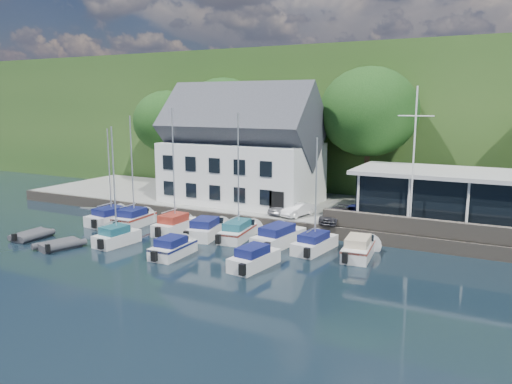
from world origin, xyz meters
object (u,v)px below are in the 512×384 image
boat_r1_1 (132,172)px  boat_r1_7 (359,246)px  boat_r1_5 (279,235)px  dinghy_0 (32,234)px  boat_r1_3 (207,227)px  boat_r2_1 (114,186)px  boat_r1_6 (316,192)px  car_blue (354,212)px  boat_r2_2 (173,246)px  harbor_building (242,155)px  car_silver (284,207)px  dinghy_1 (59,243)px  flagpole (413,160)px  club_pavilion (443,197)px  boat_r2_3 (254,256)px  boat_r1_4 (238,182)px  boat_r1_0 (109,172)px  car_dgrey (336,215)px  boat_r1_2 (174,173)px  car_white (298,210)px

boat_r1_1 → boat_r1_7: boat_r1_1 is taller
boat_r1_5 → dinghy_0: size_ratio=2.26×
boat_r1_3 → boat_r2_1: (-4.66, -4.78, 3.62)m
boat_r1_6 → boat_r2_1: size_ratio=0.95×
car_blue → dinghy_0: 24.96m
boat_r1_1 → boat_r2_2: size_ratio=1.80×
harbor_building → boat_r2_2: size_ratio=2.84×
harbor_building → boat_r1_7: harbor_building is taller
car_silver → dinghy_1: (-11.39, -13.48, -1.21)m
flagpole → dinghy_1: bearing=-149.9°
boat_r1_5 → boat_r2_1: size_ratio=0.81×
club_pavilion → boat_r2_3: size_ratio=2.39×
car_blue → dinghy_1: bearing=-138.8°
car_silver → boat_r2_1: size_ratio=0.38×
dinghy_0 → boat_r1_4: bearing=26.1°
boat_r1_5 → dinghy_0: boat_r1_5 is taller
club_pavilion → boat_r1_3: (-15.96, -8.81, -2.30)m
car_silver → boat_r1_0: (-13.28, -6.23, 2.88)m
car_silver → car_dgrey: (4.78, -0.77, -0.03)m
flagpole → boat_r1_6: (-5.51, -4.83, -2.04)m
boat_r1_2 → club_pavilion: bearing=25.6°
car_blue → boat_r1_3: size_ratio=0.62×
car_blue → boat_r1_2: (-12.44, -6.85, 3.19)m
boat_r1_0 → boat_r1_3: 10.19m
car_silver → boat_r1_2: size_ratio=0.35×
flagpole → boat_r1_2: 17.94m
boat_r2_3 → boat_r1_2: bearing=162.2°
boat_r1_3 → boat_r2_1: 7.59m
car_silver → dinghy_1: size_ratio=1.07×
car_white → boat_r1_6: size_ratio=0.40×
boat_r2_1 → dinghy_1: bearing=-131.6°
boat_r1_2 → boat_r1_5: boat_r1_2 is taller
boat_r2_2 → dinghy_1: (-8.22, -2.28, -0.31)m
boat_r2_2 → boat_r2_3: (5.97, 0.42, 0.05)m
boat_r1_6 → dinghy_0: boat_r1_6 is taller
boat_r1_3 → car_white: bearing=38.7°
flagpole → boat_r1_7: flagpole is taller
club_pavilion → boat_r1_1: size_ratio=1.44×
car_silver → flagpole: flagpole is taller
boat_r1_6 → boat_r1_5: bearing=-174.1°
harbor_building → boat_r2_1: bearing=-100.5°
dinghy_0 → flagpole: bearing=23.2°
car_white → car_dgrey: bearing=8.0°
dinghy_0 → boat_r1_2: bearing=34.9°
boat_r1_7 → boat_r2_2: (-11.19, -5.57, -0.05)m
boat_r1_4 → boat_r2_3: boat_r1_4 is taller
car_white → boat_r2_2: car_white is taller
boat_r1_5 → boat_r2_2: size_ratio=1.39×
harbor_building → boat_r1_5: size_ratio=2.04×
boat_r1_0 → boat_r1_2: size_ratio=0.93×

